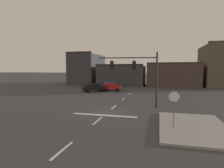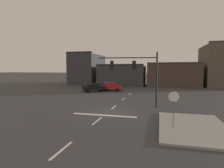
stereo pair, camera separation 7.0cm
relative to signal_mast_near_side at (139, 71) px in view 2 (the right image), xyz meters
The scene contains 10 objects.
ground_plane 5.87m from the signal_mast_near_side, 135.06° to the right, with size 400.00×400.00×0.00m, color #353538.
sidewalk_near_corner 9.38m from the signal_mast_near_side, 54.52° to the right, with size 5.00×8.00×0.15m, color gray.
stop_bar_paint 7.05m from the signal_mast_near_side, 120.40° to the right, with size 6.40×0.50×0.01m, color silver.
lane_centreline 5.20m from the signal_mast_near_side, 163.76° to the right, with size 0.16×26.40×0.01m.
signal_mast_near_side is the anchor object (origin of this frame).
stop_sign 8.56m from the signal_mast_near_side, 66.06° to the right, with size 0.76×0.64×2.83m.
car_lot_nearside 17.08m from the signal_mast_near_side, 116.42° to the left, with size 4.59×2.28×1.61m.
car_lot_middle 16.73m from the signal_mast_near_side, 129.08° to the left, with size 4.54×4.19×1.61m.
car_lot_farside 19.94m from the signal_mast_near_side, 117.43° to the left, with size 2.00×4.49×1.61m.
building_row 30.88m from the signal_mast_near_side, 88.24° to the left, with size 45.55×13.22×10.88m.
Camera 2 is at (5.17, -18.86, 4.46)m, focal length 29.67 mm.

